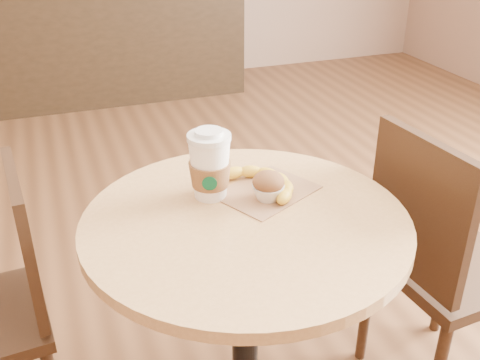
# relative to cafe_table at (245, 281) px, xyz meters

# --- Properties ---
(cafe_table) EXTENTS (0.78, 0.78, 0.75)m
(cafe_table) POSITION_rel_cafe_table_xyz_m (0.00, 0.00, 0.00)
(cafe_table) COLOR black
(cafe_table) RESTS_ON ground
(chair_right) EXTENTS (0.42, 0.42, 0.89)m
(chair_right) POSITION_rel_cafe_table_xyz_m (0.60, -0.01, -0.07)
(chair_right) COLOR #342012
(chair_right) RESTS_ON ground
(service_counter) EXTENTS (2.30, 0.65, 1.04)m
(service_counter) POSITION_rel_cafe_table_xyz_m (-0.02, 3.24, -0.04)
(service_counter) COLOR black
(service_counter) RESTS_ON ground
(kraft_bag) EXTENTS (0.30, 0.27, 0.00)m
(kraft_bag) POSITION_rel_cafe_table_xyz_m (0.09, 0.10, 0.19)
(kraft_bag) COLOR #916646
(kraft_bag) RESTS_ON cafe_table
(coffee_cup) EXTENTS (0.11, 0.11, 0.18)m
(coffee_cup) POSITION_rel_cafe_table_xyz_m (-0.05, 0.13, 0.27)
(coffee_cup) COLOR white
(coffee_cup) RESTS_ON cafe_table
(muffin) EXTENTS (0.08, 0.08, 0.07)m
(muffin) POSITION_rel_cafe_table_xyz_m (0.08, 0.06, 0.23)
(muffin) COLOR silver
(muffin) RESTS_ON kraft_bag
(banana) EXTENTS (0.23, 0.27, 0.03)m
(banana) POSITION_rel_cafe_table_xyz_m (0.09, 0.11, 0.21)
(banana) COLOR gold
(banana) RESTS_ON kraft_bag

